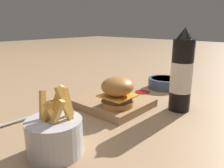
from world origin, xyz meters
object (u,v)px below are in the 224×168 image
object	(u,v)px
ketchup_bottle	(182,74)
side_bowl	(164,83)
fries_basket	(55,135)
burger	(116,92)
spoon	(29,117)
serving_board	(112,103)

from	to	relation	value
ketchup_bottle	side_bowl	distance (m)	0.25
ketchup_bottle	fries_basket	xyz separation A→B (m)	(-0.08, -0.39, -0.07)
burger	ketchup_bottle	distance (m)	0.20
burger	spoon	size ratio (longest dim) A/B	0.61
ketchup_bottle	side_bowl	xyz separation A→B (m)	(-0.15, 0.18, -0.09)
fries_basket	side_bowl	world-z (taller)	fries_basket
burger	side_bowl	size ratio (longest dim) A/B	0.73
spoon	ketchup_bottle	bearing A→B (deg)	-35.84
burger	side_bowl	distance (m)	0.34
ketchup_bottle	burger	bearing A→B (deg)	-129.61
serving_board	spoon	distance (m)	0.25
burger	fries_basket	distance (m)	0.24
spoon	serving_board	bearing A→B (deg)	-21.43
burger	ketchup_bottle	size ratio (longest dim) A/B	0.38
serving_board	fries_basket	size ratio (longest dim) A/B	1.54
side_bowl	fries_basket	bearing A→B (deg)	-83.47
spoon	burger	bearing A→B (deg)	-35.64
fries_basket	ketchup_bottle	bearing A→B (deg)	77.71
serving_board	side_bowl	distance (m)	0.30
side_bowl	serving_board	bearing A→B (deg)	-94.60
burger	spoon	bearing A→B (deg)	-129.15
burger	fries_basket	bearing A→B (deg)	-80.47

